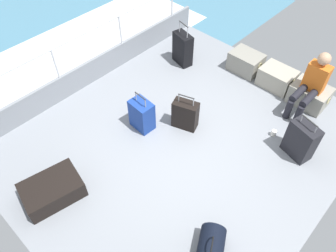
{
  "coord_description": "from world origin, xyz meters",
  "views": [
    {
      "loc": [
        2.08,
        -2.55,
        3.97
      ],
      "look_at": [
        -0.22,
        -0.12,
        0.25
      ],
      "focal_mm": 34.92,
      "sensor_mm": 36.0,
      "label": 1
    }
  ],
  "objects_px": {
    "suitcase_3": "(183,49)",
    "suitcase_1": "(185,115)",
    "suitcase_2": "(301,140)",
    "paper_cup": "(274,133)",
    "cargo_crate_1": "(277,78)",
    "passenger_seated": "(312,84)",
    "suitcase_5": "(142,115)",
    "suitcase_4": "(52,190)",
    "cargo_crate_2": "(309,95)",
    "cargo_crate_0": "(246,62)"
  },
  "relations": [
    {
      "from": "suitcase_3",
      "to": "suitcase_1",
      "type": "bearing_deg",
      "value": -47.0
    },
    {
      "from": "suitcase_1",
      "to": "suitcase_2",
      "type": "height_order",
      "value": "suitcase_2"
    },
    {
      "from": "suitcase_1",
      "to": "paper_cup",
      "type": "relative_size",
      "value": 6.53
    },
    {
      "from": "paper_cup",
      "to": "suitcase_1",
      "type": "bearing_deg",
      "value": -145.1
    },
    {
      "from": "cargo_crate_1",
      "to": "passenger_seated",
      "type": "relative_size",
      "value": 0.6
    },
    {
      "from": "suitcase_3",
      "to": "passenger_seated",
      "type": "bearing_deg",
      "value": 10.64
    },
    {
      "from": "cargo_crate_1",
      "to": "suitcase_2",
      "type": "height_order",
      "value": "suitcase_2"
    },
    {
      "from": "suitcase_2",
      "to": "suitcase_5",
      "type": "xyz_separation_m",
      "value": [
        -2.09,
        -1.2,
        -0.04
      ]
    },
    {
      "from": "passenger_seated",
      "to": "suitcase_4",
      "type": "xyz_separation_m",
      "value": [
        -1.64,
        -3.87,
        -0.41
      ]
    },
    {
      "from": "cargo_crate_2",
      "to": "suitcase_2",
      "type": "distance_m",
      "value": 1.21
    },
    {
      "from": "cargo_crate_1",
      "to": "suitcase_4",
      "type": "height_order",
      "value": "cargo_crate_1"
    },
    {
      "from": "suitcase_4",
      "to": "cargo_crate_2",
      "type": "bearing_deg",
      "value": 67.93
    },
    {
      "from": "cargo_crate_2",
      "to": "suitcase_5",
      "type": "xyz_separation_m",
      "value": [
        -1.69,
        -2.34,
        0.08
      ]
    },
    {
      "from": "cargo_crate_1",
      "to": "suitcase_2",
      "type": "relative_size",
      "value": 0.87
    },
    {
      "from": "passenger_seated",
      "to": "suitcase_2",
      "type": "xyz_separation_m",
      "value": [
        0.4,
        -0.95,
        -0.25
      ]
    },
    {
      "from": "cargo_crate_0",
      "to": "paper_cup",
      "type": "bearing_deg",
      "value": -39.69
    },
    {
      "from": "passenger_seated",
      "to": "suitcase_4",
      "type": "distance_m",
      "value": 4.23
    },
    {
      "from": "passenger_seated",
      "to": "suitcase_5",
      "type": "distance_m",
      "value": 2.75
    },
    {
      "from": "suitcase_5",
      "to": "suitcase_4",
      "type": "bearing_deg",
      "value": -88.52
    },
    {
      "from": "suitcase_1",
      "to": "suitcase_4",
      "type": "xyz_separation_m",
      "value": [
        -0.45,
        -2.19,
        -0.12
      ]
    },
    {
      "from": "suitcase_1",
      "to": "cargo_crate_2",
      "type": "bearing_deg",
      "value": 57.23
    },
    {
      "from": "suitcase_5",
      "to": "paper_cup",
      "type": "relative_size",
      "value": 6.74
    },
    {
      "from": "cargo_crate_0",
      "to": "suitcase_5",
      "type": "bearing_deg",
      "value": -98.98
    },
    {
      "from": "cargo_crate_2",
      "to": "suitcase_4",
      "type": "xyz_separation_m",
      "value": [
        -1.64,
        -4.05,
        -0.05
      ]
    },
    {
      "from": "passenger_seated",
      "to": "suitcase_5",
      "type": "xyz_separation_m",
      "value": [
        -1.69,
        -2.16,
        -0.29
      ]
    },
    {
      "from": "suitcase_5",
      "to": "passenger_seated",
      "type": "bearing_deg",
      "value": 51.99
    },
    {
      "from": "cargo_crate_1",
      "to": "suitcase_5",
      "type": "relative_size",
      "value": 0.94
    },
    {
      "from": "passenger_seated",
      "to": "suitcase_1",
      "type": "xyz_separation_m",
      "value": [
        -1.2,
        -1.68,
        -0.3
      ]
    },
    {
      "from": "cargo_crate_1",
      "to": "suitcase_1",
      "type": "xyz_separation_m",
      "value": [
        -0.55,
        -1.88,
        0.08
      ]
    },
    {
      "from": "suitcase_1",
      "to": "suitcase_3",
      "type": "relative_size",
      "value": 0.77
    },
    {
      "from": "suitcase_4",
      "to": "suitcase_5",
      "type": "distance_m",
      "value": 1.72
    },
    {
      "from": "cargo_crate_2",
      "to": "suitcase_5",
      "type": "distance_m",
      "value": 2.88
    },
    {
      "from": "suitcase_5",
      "to": "paper_cup",
      "type": "bearing_deg",
      "value": 37.95
    },
    {
      "from": "cargo_crate_0",
      "to": "paper_cup",
      "type": "distance_m",
      "value": 1.67
    },
    {
      "from": "suitcase_5",
      "to": "suitcase_2",
      "type": "bearing_deg",
      "value": 29.98
    },
    {
      "from": "suitcase_4",
      "to": "paper_cup",
      "type": "relative_size",
      "value": 8.58
    },
    {
      "from": "cargo_crate_0",
      "to": "cargo_crate_2",
      "type": "height_order",
      "value": "cargo_crate_0"
    },
    {
      "from": "passenger_seated",
      "to": "suitcase_3",
      "type": "bearing_deg",
      "value": -169.36
    },
    {
      "from": "cargo_crate_0",
      "to": "suitcase_3",
      "type": "xyz_separation_m",
      "value": [
        -1.04,
        -0.64,
        0.13
      ]
    },
    {
      "from": "suitcase_4",
      "to": "cargo_crate_1",
      "type": "bearing_deg",
      "value": 76.24
    },
    {
      "from": "suitcase_4",
      "to": "suitcase_2",
      "type": "bearing_deg",
      "value": 54.99
    },
    {
      "from": "suitcase_1",
      "to": "suitcase_3",
      "type": "bearing_deg",
      "value": 133.0
    },
    {
      "from": "paper_cup",
      "to": "cargo_crate_2",
      "type": "bearing_deg",
      "value": 88.26
    },
    {
      "from": "cargo_crate_0",
      "to": "suitcase_1",
      "type": "bearing_deg",
      "value": -86.38
    },
    {
      "from": "passenger_seated",
      "to": "suitcase_2",
      "type": "height_order",
      "value": "passenger_seated"
    },
    {
      "from": "cargo_crate_2",
      "to": "suitcase_4",
      "type": "height_order",
      "value": "cargo_crate_2"
    },
    {
      "from": "cargo_crate_0",
      "to": "cargo_crate_1",
      "type": "bearing_deg",
      "value": 0.73
    },
    {
      "from": "cargo_crate_2",
      "to": "suitcase_4",
      "type": "distance_m",
      "value": 4.37
    },
    {
      "from": "cargo_crate_2",
      "to": "suitcase_5",
      "type": "relative_size",
      "value": 0.96
    },
    {
      "from": "passenger_seated",
      "to": "suitcase_5",
      "type": "height_order",
      "value": "passenger_seated"
    }
  ]
}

